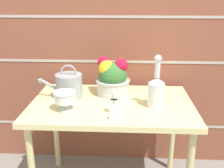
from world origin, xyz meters
TOP-DOWN VIEW (x-y plane):
  - brick_wall at (0.00, 0.47)m, footprint 3.60×0.08m
  - patio_table at (0.00, 0.00)m, footprint 1.11×0.71m
  - watering_can at (-0.31, 0.07)m, footprint 0.33×0.19m
  - crystal_pedestal_bowl at (-0.29, -0.14)m, footprint 0.15×0.15m
  - flower_planter at (-0.00, 0.16)m, footprint 0.25×0.25m
  - glass_decanter at (0.29, -0.06)m, footprint 0.11×0.11m
  - figurine_vase at (0.02, -0.18)m, footprint 0.07×0.07m
  - fallen_petal at (-0.01, -0.25)m, footprint 0.01×0.01m

SIDE VIEW (x-z plane):
  - patio_table at x=0.00m, z-range 0.29..1.03m
  - fallen_petal at x=-0.01m, z-range 0.74..0.75m
  - figurine_vase at x=0.02m, z-range 0.72..0.89m
  - crystal_pedestal_bowl at x=-0.29m, z-range 0.76..0.88m
  - watering_can at x=-0.31m, z-range 0.71..0.95m
  - glass_decanter at x=0.29m, z-range 0.68..1.03m
  - flower_planter at x=0.00m, z-range 0.73..1.01m
  - brick_wall at x=0.00m, z-range 0.00..2.20m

